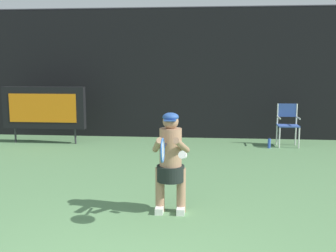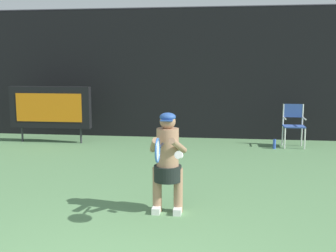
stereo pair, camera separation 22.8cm
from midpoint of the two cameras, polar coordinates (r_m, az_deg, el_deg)
name	(u,v)px [view 1 (the left image)]	position (r m, az deg, el deg)	size (l,w,h in m)	color
backdrop_screen	(176,74)	(11.60, 0.60, 7.28)	(18.00, 0.12, 3.66)	black
scoreboard	(44,108)	(11.26, -17.50, 2.44)	(2.20, 0.21, 1.50)	black
umpire_chair	(288,122)	(10.81, 15.80, 0.52)	(0.52, 0.44, 1.08)	white
water_bottle	(269,143)	(10.50, 13.35, -2.36)	(0.07, 0.07, 0.27)	blue
tennis_player	(171,160)	(5.70, -0.79, -4.72)	(0.54, 0.62, 1.42)	white
tennis_racket	(163,150)	(5.08, -2.03, -3.38)	(0.03, 0.60, 0.31)	black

